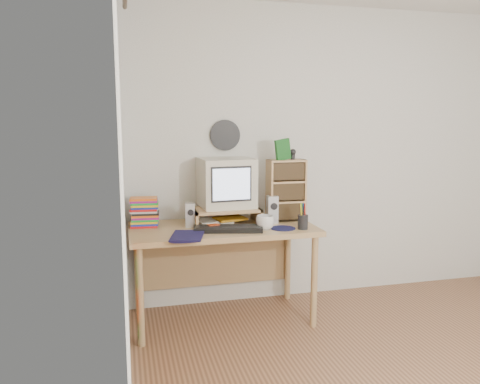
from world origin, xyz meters
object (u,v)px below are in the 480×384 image
keyboard (228,229)px  diary (172,234)px  desk (221,241)px  cd_rack (286,190)px  crt_monitor (227,183)px  dvd_stack (144,208)px  mug (265,223)px

keyboard → diary: (-0.42, -0.10, 0.01)m
desk → cd_rack: size_ratio=2.84×
crt_monitor → cd_rack: 0.48m
desk → keyboard: 0.27m
desk → dvd_stack: bearing=171.8°
cd_rack → mug: cd_rack is taller
crt_monitor → desk: bearing=-132.5°
crt_monitor → keyboard: bearing=-104.6°
keyboard → mug: (0.27, -0.02, 0.04)m
dvd_stack → diary: 0.45m
dvd_stack → mug: dvd_stack is taller
cd_rack → dvd_stack: bearing=177.8°
crt_monitor → cd_rack: size_ratio=0.82×
crt_monitor → dvd_stack: 0.67m
desk → cd_rack: (0.54, 0.02, 0.38)m
crt_monitor → keyboard: 0.43m
desk → diary: size_ratio=5.34×
keyboard → dvd_stack: (-0.59, 0.30, 0.13)m
keyboard → diary: 0.43m
dvd_stack → cd_rack: bearing=2.0°
crt_monitor → cd_rack: crt_monitor is taller
keyboard → cd_rack: cd_rack is taller
mug → dvd_stack: bearing=159.2°
desk → crt_monitor: (0.07, 0.09, 0.45)m
desk → mug: (0.28, -0.24, 0.19)m
keyboard → cd_rack: 0.63m
desk → keyboard: size_ratio=2.81×
keyboard → dvd_stack: size_ratio=1.74×
desk → diary: bearing=-142.0°
dvd_stack → mug: size_ratio=2.12×
dvd_stack → cd_rack: cd_rack is taller
dvd_stack → diary: size_ratio=1.09×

